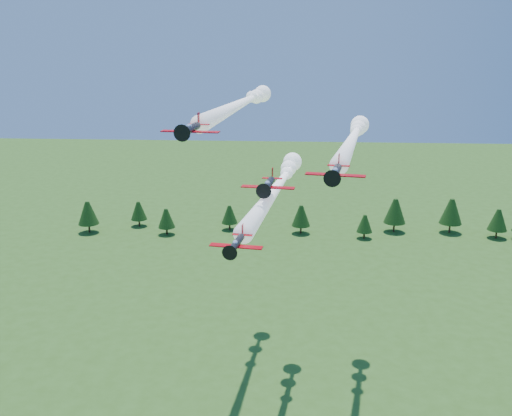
# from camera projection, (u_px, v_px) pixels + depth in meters

# --- Properties ---
(plane_lead) EXTENTS (11.85, 53.66, 3.70)m
(plane_lead) POSITION_uv_depth(u_px,v_px,m) (279.00, 185.00, 96.39)
(plane_lead) COLOR black
(plane_lead) RESTS_ON ground
(plane_left) EXTENTS (11.65, 62.07, 3.70)m
(plane_left) POSITION_uv_depth(u_px,v_px,m) (242.00, 103.00, 105.97)
(plane_left) COLOR black
(plane_left) RESTS_ON ground
(plane_right) EXTENTS (13.78, 52.17, 3.70)m
(plane_right) POSITION_uv_depth(u_px,v_px,m) (353.00, 137.00, 99.22)
(plane_right) COLOR black
(plane_right) RESTS_ON ground
(plane_slot) EXTENTS (7.95, 8.63, 2.78)m
(plane_slot) POSITION_uv_depth(u_px,v_px,m) (268.00, 184.00, 83.52)
(plane_slot) COLOR black
(plane_slot) RESTS_ON ground
(treeline) EXTENTS (150.08, 15.25, 11.76)m
(treeline) POSITION_uv_depth(u_px,v_px,m) (329.00, 215.00, 190.93)
(treeline) COLOR #382314
(treeline) RESTS_ON ground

